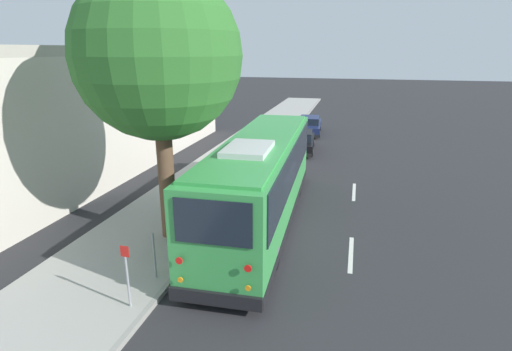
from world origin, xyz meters
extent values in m
plane|color=#28282B|center=(0.00, 0.00, 0.00)|extent=(160.00, 160.00, 0.00)
cube|color=#A3A099|center=(0.00, 4.22, 0.07)|extent=(80.00, 4.08, 0.15)
cube|color=gray|center=(0.00, 2.11, 0.07)|extent=(80.00, 0.14, 0.15)
cube|color=green|center=(0.92, 0.66, 1.71)|extent=(11.13, 2.73, 2.90)
cube|color=black|center=(0.92, 0.66, 0.41)|extent=(11.19, 2.78, 0.28)
cube|color=black|center=(0.92, 0.66, 2.35)|extent=(10.23, 2.78, 1.39)
cube|color=black|center=(6.47, 0.86, 2.35)|extent=(0.10, 2.05, 1.46)
cube|color=black|center=(-4.63, 0.46, 2.45)|extent=(0.10, 1.88, 1.11)
cube|color=black|center=(6.47, 0.86, 3.02)|extent=(0.10, 1.69, 0.22)
cube|color=green|center=(0.92, 0.66, 3.20)|extent=(10.45, 2.49, 0.10)
cube|color=silver|center=(-1.05, 0.59, 3.32)|extent=(2.08, 1.40, 0.20)
cube|color=black|center=(6.50, 0.86, 0.45)|extent=(0.18, 2.37, 0.36)
cube|color=black|center=(-4.66, 0.46, 0.45)|extent=(0.18, 2.37, 0.36)
cylinder|color=red|center=(-4.75, 1.30, 1.43)|extent=(0.04, 0.18, 0.18)
cylinder|color=orange|center=(-4.75, 1.30, 0.90)|extent=(0.03, 0.14, 0.14)
cylinder|color=red|center=(-4.69, -0.38, 1.43)|extent=(0.04, 0.18, 0.18)
cylinder|color=orange|center=(-4.69, -0.38, 0.90)|extent=(0.03, 0.14, 0.14)
cube|color=white|center=(6.53, 1.64, 0.62)|extent=(0.05, 0.32, 0.18)
cube|color=white|center=(6.58, 0.07, 0.62)|extent=(0.05, 0.32, 0.18)
cube|color=black|center=(6.06, 2.17, 2.63)|extent=(0.06, 0.10, 0.24)
cylinder|color=black|center=(4.15, 1.79, 0.48)|extent=(0.98, 0.33, 0.97)
cylinder|color=slate|center=(4.15, 1.79, 0.48)|extent=(0.45, 0.34, 0.44)
cylinder|color=black|center=(4.23, -0.24, 0.48)|extent=(0.98, 0.33, 0.97)
cylinder|color=slate|center=(4.23, -0.24, 0.48)|extent=(0.45, 0.34, 0.44)
cylinder|color=black|center=(-2.22, 1.57, 0.48)|extent=(0.98, 0.33, 0.97)
cylinder|color=slate|center=(-2.22, 1.57, 0.48)|extent=(0.45, 0.34, 0.44)
cylinder|color=black|center=(-2.14, -0.47, 0.48)|extent=(0.98, 0.33, 0.97)
cylinder|color=slate|center=(-2.14, -0.47, 0.48)|extent=(0.45, 0.34, 0.44)
cube|color=black|center=(12.37, 0.81, 0.47)|extent=(4.33, 2.02, 0.63)
cube|color=black|center=(12.26, 0.80, 1.03)|extent=(2.10, 1.61, 0.48)
cube|color=black|center=(12.26, 0.80, 1.27)|extent=(2.02, 1.57, 0.05)
cube|color=black|center=(14.49, 0.98, 0.26)|extent=(0.21, 1.64, 0.20)
cube|color=black|center=(10.26, 0.64, 0.26)|extent=(0.21, 1.64, 0.20)
cylinder|color=black|center=(13.64, 1.68, 0.32)|extent=(0.65, 0.25, 0.64)
cylinder|color=slate|center=(13.64, 1.68, 0.32)|extent=(0.30, 0.24, 0.29)
cylinder|color=black|center=(13.76, 0.15, 0.32)|extent=(0.65, 0.25, 0.64)
cylinder|color=slate|center=(13.76, 0.15, 0.32)|extent=(0.30, 0.24, 0.29)
cylinder|color=black|center=(10.99, 1.47, 0.32)|extent=(0.65, 0.25, 0.64)
cylinder|color=slate|center=(10.99, 1.47, 0.32)|extent=(0.30, 0.24, 0.29)
cylinder|color=black|center=(11.11, -0.06, 0.32)|extent=(0.65, 0.25, 0.64)
cylinder|color=slate|center=(11.11, -0.06, 0.32)|extent=(0.30, 0.24, 0.29)
cube|color=#19234C|center=(18.12, 0.91, 0.48)|extent=(4.65, 1.97, 0.64)
cube|color=black|center=(18.00, 0.90, 1.04)|extent=(2.25, 1.59, 0.48)
cube|color=#19234C|center=(18.00, 0.90, 1.28)|extent=(2.16, 1.54, 0.05)
cube|color=black|center=(20.41, 1.06, 0.26)|extent=(0.19, 1.62, 0.20)
cube|color=black|center=(15.82, 0.75, 0.26)|extent=(0.19, 1.62, 0.20)
cylinder|color=black|center=(19.50, 1.76, 0.33)|extent=(0.66, 0.24, 0.65)
cylinder|color=slate|center=(19.50, 1.76, 0.33)|extent=(0.31, 0.24, 0.29)
cylinder|color=black|center=(19.60, 0.24, 0.33)|extent=(0.66, 0.24, 0.65)
cylinder|color=slate|center=(19.60, 0.24, 0.33)|extent=(0.31, 0.24, 0.29)
cylinder|color=black|center=(16.63, 1.57, 0.33)|extent=(0.66, 0.24, 0.65)
cylinder|color=slate|center=(16.63, 1.57, 0.33)|extent=(0.31, 0.24, 0.29)
cylinder|color=black|center=(16.73, 0.05, 0.33)|extent=(0.66, 0.24, 0.65)
cylinder|color=slate|center=(16.73, 0.05, 0.33)|extent=(0.31, 0.24, 0.29)
cylinder|color=brown|center=(-1.11, 3.36, 2.21)|extent=(0.53, 0.53, 4.12)
sphere|color=#2D6B28|center=(-1.11, 3.36, 6.06)|extent=(5.10, 5.10, 5.10)
cylinder|color=gray|center=(-5.04, 2.55, 0.84)|extent=(0.06, 0.06, 1.37)
cube|color=red|center=(-5.04, 2.55, 1.66)|extent=(0.02, 0.22, 0.28)
cylinder|color=gray|center=(-3.70, 2.55, 0.84)|extent=(0.06, 0.06, 1.37)
cube|color=beige|center=(5.64, 11.63, 2.99)|extent=(22.95, 6.78, 5.98)
cube|color=#B1A99C|center=(5.64, 8.39, 6.18)|extent=(22.95, 0.30, 0.40)
cube|color=silver|center=(-0.72, -2.71, 0.00)|extent=(2.40, 0.14, 0.01)
cube|color=silver|center=(5.28, -2.71, 0.00)|extent=(2.40, 0.14, 0.01)
camera|label=1|loc=(-12.49, -2.54, 6.25)|focal=28.00mm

